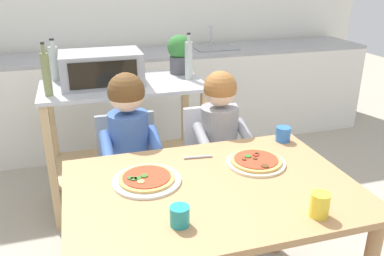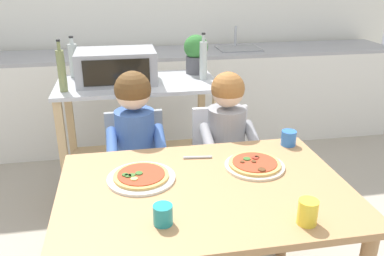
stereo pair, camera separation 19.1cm
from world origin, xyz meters
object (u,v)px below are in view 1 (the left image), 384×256
(bottle_tall_green_wine, at_px, (46,74))
(pizza_plate_cream, at_px, (256,162))
(bottle_brown_beer, at_px, (189,60))
(kitchen_island_cart, at_px, (126,125))
(child_in_grey_shirt, at_px, (222,141))
(dining_table, at_px, (212,207))
(serving_spoon, at_px, (198,157))
(toaster_oven, at_px, (101,68))
(drinking_cup_yellow, at_px, (320,205))
(dining_chair_right, at_px, (215,163))
(drinking_cup_teal, at_px, (180,216))
(bottle_clear_vinegar, at_px, (54,63))
(potted_herb_plant, at_px, (180,53))
(pizza_plate_white, at_px, (147,179))
(child_in_blue_striped_shirt, at_px, (131,147))
(drinking_cup_blue, at_px, (283,134))
(dining_chair_left, at_px, (130,173))

(bottle_tall_green_wine, distance_m, pizza_plate_cream, 1.35)
(bottle_tall_green_wine, bearing_deg, bottle_brown_beer, 7.67)
(kitchen_island_cart, xyz_separation_m, child_in_grey_shirt, (0.48, -0.63, 0.09))
(dining_table, xyz_separation_m, serving_spoon, (0.02, 0.27, 0.11))
(toaster_oven, height_order, drinking_cup_yellow, toaster_oven)
(bottle_tall_green_wine, bearing_deg, child_in_grey_shirt, -27.59)
(bottle_tall_green_wine, bearing_deg, drinking_cup_yellow, -54.75)
(dining_table, distance_m, dining_chair_right, 0.76)
(dining_chair_right, height_order, serving_spoon, dining_chair_right)
(toaster_oven, xyz_separation_m, dining_table, (0.34, -1.23, -0.36))
(drinking_cup_teal, xyz_separation_m, serving_spoon, (0.23, 0.50, -0.03))
(bottle_clear_vinegar, distance_m, dining_table, 1.61)
(potted_herb_plant, bearing_deg, pizza_plate_white, -111.12)
(dining_chair_right, distance_m, child_in_blue_striped_shirt, 0.58)
(child_in_blue_striped_shirt, height_order, pizza_plate_white, child_in_blue_striped_shirt)
(bottle_brown_beer, xyz_separation_m, dining_table, (-0.24, -1.19, -0.39))
(child_in_blue_striped_shirt, bearing_deg, dining_chair_right, 10.91)
(potted_herb_plant, bearing_deg, serving_spoon, -100.49)
(child_in_blue_striped_shirt, distance_m, drinking_cup_blue, 0.82)
(dining_chair_right, height_order, child_in_grey_shirt, child_in_grey_shirt)
(pizza_plate_cream, bearing_deg, bottle_brown_beer, 91.25)
(potted_herb_plant, height_order, pizza_plate_white, potted_herb_plant)
(kitchen_island_cart, bearing_deg, dining_table, -80.08)
(drinking_cup_blue, bearing_deg, bottle_brown_beer, 108.11)
(bottle_brown_beer, bearing_deg, kitchen_island_cart, 177.54)
(bottle_brown_beer, relative_size, bottle_clear_vinegar, 1.12)
(bottle_brown_beer, bearing_deg, child_in_grey_shirt, -87.83)
(toaster_oven, distance_m, pizza_plate_cream, 1.27)
(toaster_oven, bearing_deg, serving_spoon, -69.08)
(dining_chair_left, xyz_separation_m, pizza_plate_cream, (0.53, -0.58, 0.28))
(kitchen_island_cart, height_order, drinking_cup_blue, kitchen_island_cart)
(child_in_grey_shirt, bearing_deg, dining_chair_right, 90.00)
(kitchen_island_cart, height_order, dining_chair_left, kitchen_island_cart)
(pizza_plate_white, height_order, pizza_plate_cream, same)
(dining_chair_left, distance_m, drinking_cup_yellow, 1.22)
(kitchen_island_cart, relative_size, bottle_tall_green_wine, 3.34)
(bottle_tall_green_wine, relative_size, child_in_blue_striped_shirt, 0.30)
(bottle_tall_green_wine, height_order, bottle_clear_vinegar, bottle_tall_green_wine)
(bottle_clear_vinegar, distance_m, potted_herb_plant, 0.87)
(bottle_tall_green_wine, xyz_separation_m, drinking_cup_blue, (1.19, -0.73, -0.24))
(dining_chair_left, height_order, drinking_cup_yellow, drinking_cup_yellow)
(dining_chair_left, relative_size, pizza_plate_cream, 2.91)
(drinking_cup_yellow, bearing_deg, dining_chair_right, 92.44)
(child_in_grey_shirt, height_order, pizza_plate_cream, child_in_grey_shirt)
(potted_herb_plant, distance_m, serving_spoon, 1.16)
(child_in_blue_striped_shirt, height_order, child_in_grey_shirt, child_in_blue_striped_shirt)
(kitchen_island_cart, xyz_separation_m, bottle_tall_green_wine, (-0.46, -0.14, 0.43))
(potted_herb_plant, xyz_separation_m, child_in_grey_shirt, (0.04, -0.80, -0.36))
(drinking_cup_teal, bearing_deg, bottle_tall_green_wine, 109.91)
(pizza_plate_cream, bearing_deg, dining_table, -153.37)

